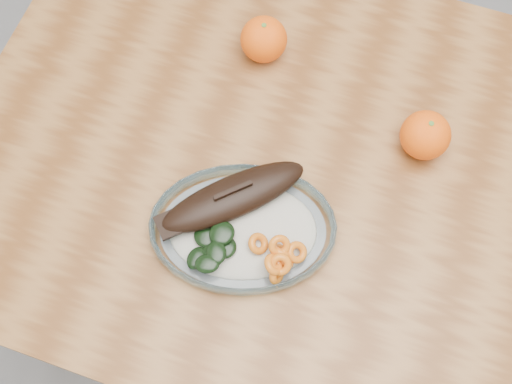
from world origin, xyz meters
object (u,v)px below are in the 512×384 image
at_px(plated_meal, 242,227).
at_px(orange_left, 264,39).
at_px(orange_right, 425,135).
at_px(dining_table, 327,201).

xyz_separation_m(plated_meal, orange_left, (-0.07, 0.31, 0.02)).
distance_m(orange_left, orange_right, 0.30).
bearing_deg(orange_right, plated_meal, -134.17).
height_order(plated_meal, orange_right, same).
bearing_deg(orange_left, orange_right, -16.48).
height_order(plated_meal, orange_left, same).
distance_m(dining_table, plated_meal, 0.20).
relative_size(plated_meal, orange_left, 8.09).
bearing_deg(dining_table, plated_meal, -129.54).
bearing_deg(orange_left, dining_table, -45.71).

